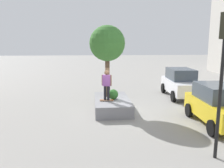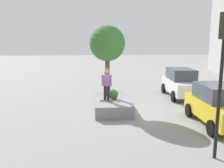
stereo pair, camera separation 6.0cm
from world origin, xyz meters
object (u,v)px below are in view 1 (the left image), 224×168
(bystander_watching, at_px, (108,84))
(plaza_tree, at_px, (107,44))
(planter_ledge, at_px, (112,104))
(skateboarder, at_px, (107,83))
(taxi_cab, at_px, (218,105))
(skateboard, at_px, (107,100))
(traffic_light_corner, at_px, (222,63))
(police_car, at_px, (181,83))

(bystander_watching, bearing_deg, plaza_tree, -4.66)
(planter_ledge, xyz_separation_m, skateboarder, (0.56, -0.36, 1.41))
(taxi_cab, bearing_deg, skateboard, -115.07)
(traffic_light_corner, xyz_separation_m, bystander_watching, (-9.98, -3.14, -2.47))
(police_car, bearing_deg, plaza_tree, -67.49)
(planter_ledge, bearing_deg, taxi_cab, 58.43)
(skateboarder, bearing_deg, police_car, 121.60)
(taxi_cab, distance_m, bystander_watching, 8.35)
(skateboarder, height_order, bystander_watching, skateboarder)
(planter_ledge, xyz_separation_m, police_car, (-2.99, 5.42, 0.73))
(skateboard, relative_size, bystander_watching, 0.52)
(taxi_cab, height_order, traffic_light_corner, traffic_light_corner)
(planter_ledge, distance_m, plaza_tree, 3.67)
(planter_ledge, distance_m, traffic_light_corner, 7.68)
(bystander_watching, bearing_deg, skateboarder, -4.97)
(police_car, height_order, taxi_cab, police_car)
(skateboarder, distance_m, police_car, 6.81)
(police_car, relative_size, bystander_watching, 2.94)
(taxi_cab, height_order, bystander_watching, taxi_cab)
(skateboard, relative_size, taxi_cab, 0.19)
(police_car, relative_size, taxi_cab, 1.06)
(police_car, xyz_separation_m, bystander_watching, (-0.68, -5.40, -0.16))
(planter_ledge, relative_size, traffic_light_corner, 0.79)
(planter_ledge, height_order, bystander_watching, bystander_watching)
(planter_ledge, distance_m, skateboard, 0.78)
(planter_ledge, height_order, plaza_tree, plaza_tree)
(taxi_cab, relative_size, traffic_light_corner, 0.87)
(skateboarder, height_order, traffic_light_corner, traffic_light_corner)
(skateboarder, bearing_deg, taxi_cab, 64.93)
(skateboard, distance_m, police_car, 6.79)
(skateboard, bearing_deg, planter_ledge, 147.74)
(traffic_light_corner, distance_m, bystander_watching, 10.75)
(planter_ledge, distance_m, bystander_watching, 3.71)
(planter_ledge, xyz_separation_m, taxi_cab, (3.05, 4.97, 0.67))
(plaza_tree, height_order, traffic_light_corner, plaza_tree)
(plaza_tree, relative_size, traffic_light_corner, 0.88)
(traffic_light_corner, bearing_deg, bystander_watching, -162.55)
(planter_ledge, height_order, police_car, police_car)
(skateboard, bearing_deg, taxi_cab, 64.93)
(plaza_tree, bearing_deg, traffic_light_corner, 25.93)
(skateboard, relative_size, traffic_light_corner, 0.16)
(skateboard, distance_m, traffic_light_corner, 7.24)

